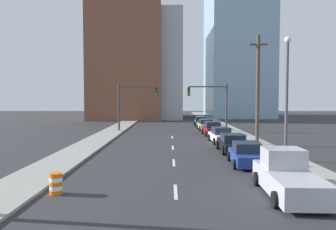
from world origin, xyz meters
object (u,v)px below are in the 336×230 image
at_px(street_lamp, 287,90).
at_px(sedan_black, 233,144).
at_px(traffic_barrel, 56,184).
at_px(sedan_tan, 206,125).
at_px(sedan_blue, 246,155).
at_px(sedan_white, 221,136).
at_px(traffic_signal_left, 130,100).
at_px(utility_pole_right_mid, 258,90).
at_px(sedan_maroon, 212,129).
at_px(sedan_green, 201,121).
at_px(traffic_signal_right, 215,100).
at_px(pickup_truck_silver, 287,177).

distance_m(street_lamp, sedan_black, 6.37).
bearing_deg(traffic_barrel, sedan_tan, 71.41).
distance_m(traffic_barrel, sedan_tan, 30.97).
relative_size(sedan_blue, sedan_white, 0.91).
bearing_deg(sedan_tan, street_lamp, -84.74).
xyz_separation_m(sedan_black, sedan_white, (-0.06, 5.47, 0.00)).
height_order(traffic_signal_left, sedan_tan, traffic_signal_left).
distance_m(utility_pole_right_mid, traffic_barrel, 20.23).
bearing_deg(sedan_blue, sedan_maroon, 92.80).
distance_m(sedan_black, sedan_green, 24.59).
xyz_separation_m(traffic_signal_left, sedan_blue, (9.88, -20.71, -3.35)).
height_order(traffic_signal_left, sedan_black, traffic_signal_left).
distance_m(traffic_barrel, sedan_black, 15.26).
xyz_separation_m(traffic_barrel, sedan_tan, (9.87, 29.35, 0.18)).
bearing_deg(sedan_blue, sedan_black, 91.70).
xyz_separation_m(street_lamp, sedan_tan, (-3.01, 21.79, -4.18)).
bearing_deg(sedan_green, traffic_barrel, -104.42).
bearing_deg(sedan_black, traffic_signal_left, 122.24).
distance_m(traffic_signal_right, sedan_tan, 4.13).
bearing_deg(sedan_maroon, sedan_white, -92.52).
distance_m(street_lamp, sedan_green, 28.96).
bearing_deg(sedan_black, pickup_truck_silver, -89.29).
height_order(utility_pole_right_mid, pickup_truck_silver, utility_pole_right_mid).
xyz_separation_m(traffic_signal_left, pickup_truck_silver, (10.18, -27.15, -3.21)).
relative_size(sedan_blue, sedan_black, 0.94).
xyz_separation_m(traffic_signal_right, pickup_truck_silver, (-0.50, -27.15, -3.21)).
bearing_deg(utility_pole_right_mid, sedan_maroon, 109.65).
bearing_deg(pickup_truck_silver, sedan_maroon, 93.08).
distance_m(sedan_black, sedan_white, 5.47).
relative_size(utility_pole_right_mid, sedan_tan, 2.11).
distance_m(traffic_signal_left, traffic_barrel, 27.34).
bearing_deg(sedan_blue, sedan_tan, 93.02).
bearing_deg(street_lamp, traffic_signal_right, 96.15).
height_order(traffic_signal_left, pickup_truck_silver, traffic_signal_left).
xyz_separation_m(utility_pole_right_mid, pickup_truck_silver, (-2.64, -14.93, -4.22)).
relative_size(sedan_tan, sedan_green, 1.03).
relative_size(traffic_barrel, sedan_maroon, 0.22).
relative_size(traffic_signal_left, sedan_white, 1.28).
bearing_deg(traffic_signal_right, sedan_white, -94.30).
bearing_deg(sedan_green, traffic_signal_left, -136.68).
xyz_separation_m(pickup_truck_silver, sedan_maroon, (-0.30, 23.18, -0.11)).
bearing_deg(sedan_white, sedan_maroon, 87.80).
xyz_separation_m(utility_pole_right_mid, traffic_barrel, (-12.91, -14.90, -4.55)).
xyz_separation_m(sedan_white, sedan_tan, (-0.13, 12.42, -0.01)).
height_order(utility_pole_right_mid, sedan_tan, utility_pole_right_mid).
distance_m(traffic_signal_right, sedan_green, 9.60).
xyz_separation_m(sedan_black, sedan_tan, (-0.20, 17.89, -0.00)).
bearing_deg(traffic_barrel, pickup_truck_silver, -0.19).
height_order(utility_pole_right_mid, traffic_barrel, utility_pole_right_mid).
distance_m(traffic_signal_left, sedan_tan, 10.58).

